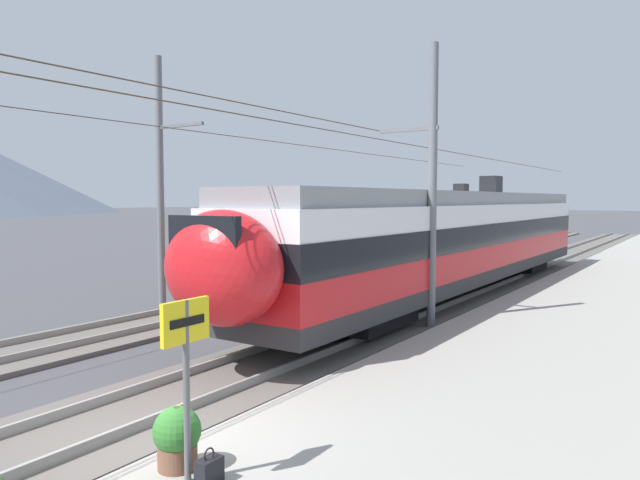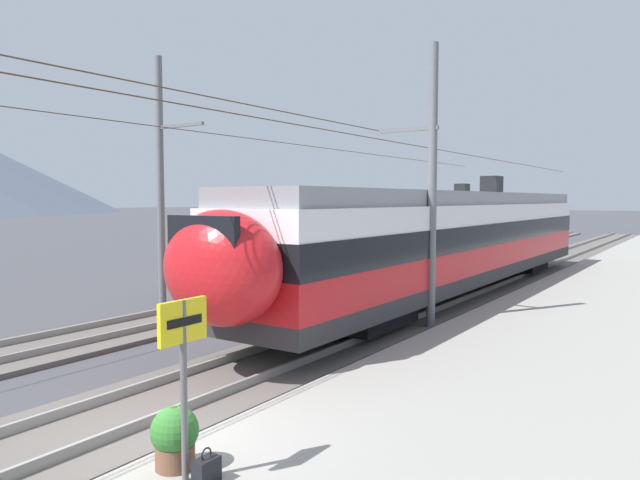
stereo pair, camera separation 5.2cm
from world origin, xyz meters
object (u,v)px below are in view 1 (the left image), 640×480
(catenary_mast_far_side, at_px, (163,179))
(platform_sign, at_px, (186,349))
(catenary_mast_mid, at_px, (429,184))
(handbag_near_sign, at_px, (209,470))
(train_near_platform, at_px, (453,237))
(potted_plant_by_shelter, at_px, (177,435))
(train_far_track, at_px, (426,224))

(catenary_mast_far_side, bearing_deg, platform_sign, -130.21)
(catenary_mast_mid, distance_m, handbag_near_sign, 10.87)
(train_near_platform, height_order, catenary_mast_far_side, catenary_mast_far_side)
(platform_sign, bearing_deg, handbag_near_sign, -67.45)
(catenary_mast_far_side, bearing_deg, train_near_platform, -44.29)
(catenary_mast_mid, distance_m, potted_plant_by_shelter, 10.64)
(catenary_mast_mid, bearing_deg, catenary_mast_far_side, 103.03)
(train_far_track, distance_m, catenary_mast_far_side, 17.15)
(catenary_mast_mid, xyz_separation_m, platform_sign, (-10.23, -1.47, -2.12))
(handbag_near_sign, bearing_deg, platform_sign, 112.55)
(catenary_mast_far_side, height_order, handbag_near_sign, catenary_mast_far_side)
(potted_plant_by_shelter, bearing_deg, handbag_near_sign, -96.23)
(train_far_track, bearing_deg, catenary_mast_mid, -156.04)
(catenary_mast_far_side, bearing_deg, catenary_mast_mid, -76.97)
(train_far_track, xyz_separation_m, potted_plant_by_shelter, (-25.08, -7.79, -1.51))
(potted_plant_by_shelter, bearing_deg, catenary_mast_mid, 6.33)
(train_far_track, height_order, catenary_mast_far_side, catenary_mast_far_side)
(train_near_platform, height_order, catenary_mast_mid, catenary_mast_mid)
(train_near_platform, bearing_deg, potted_plant_by_shelter, -170.94)
(catenary_mast_far_side, xyz_separation_m, handbag_near_sign, (-8.20, -10.06, -3.77))
(train_near_platform, distance_m, platform_sign, 15.74)
(platform_sign, bearing_deg, catenary_mast_mid, 8.18)
(train_far_track, distance_m, platform_sign, 26.53)
(catenary_mast_far_side, distance_m, handbag_near_sign, 13.51)
(catenary_mast_far_side, bearing_deg, handbag_near_sign, -129.17)
(potted_plant_by_shelter, bearing_deg, catenary_mast_far_side, 49.32)
(train_near_platform, relative_size, train_far_track, 0.78)
(catenary_mast_mid, bearing_deg, train_near_platform, 14.18)
(train_near_platform, bearing_deg, catenary_mast_mid, -165.82)
(catenary_mast_far_side, xyz_separation_m, potted_plant_by_shelter, (-8.13, -9.46, -3.51))
(train_far_track, height_order, platform_sign, train_far_track)
(catenary_mast_mid, distance_m, platform_sign, 10.55)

